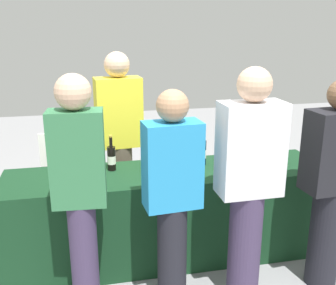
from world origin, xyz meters
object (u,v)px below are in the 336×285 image
Objects in this scene: server_pouring at (120,137)px; ice_bucket at (267,151)px; wine_bottle_2 at (150,156)px; guest_3 at (332,181)px; wine_glass_3 at (281,154)px; guest_1 at (172,195)px; wine_bottle_0 at (81,158)px; wine_bottle_3 at (202,152)px; wine_bottle_1 at (111,158)px; wine_glass_1 at (90,170)px; guest_0 at (80,189)px; wine_glass_2 at (262,158)px; wine_glass_0 at (78,169)px; guest_2 at (248,183)px; menu_board at (73,177)px.

ice_bucket is at bearing 150.87° from server_pouring.
wine_bottle_2 is 0.19× the size of guest_3.
guest_3 is at bearing -74.51° from ice_bucket.
wine_glass_3 is 0.08× the size of guest_1.
wine_bottle_3 is (1.03, -0.04, -0.01)m from wine_bottle_0.
guest_1 is (0.35, -0.76, -0.04)m from wine_bottle_1.
guest_3 reaches higher than wine_bottle_1.
wine_glass_1 is 0.76m from server_pouring.
guest_0 reaches higher than wine_bottle_1.
wine_glass_3 is (0.20, 0.05, -0.00)m from wine_glass_2.
wine_bottle_2 is at bearing 177.02° from ice_bucket.
wine_glass_0 is 1.31m from guest_2.
guest_2 is 1.06× the size of guest_3.
wine_bottle_2 reaches higher than ice_bucket.
guest_2 is at bearing -36.19° from wine_bottle_0.
menu_board is (-0.70, 1.52, -0.40)m from guest_1.
wine_bottle_2 is 1.14m from wine_glass_3.
wine_bottle_3 is at bearing -23.70° from menu_board.
wine_bottle_0 reaches higher than wine_bottle_1.
wine_bottle_1 is 2.30× the size of wine_glass_3.
server_pouring is at bearing 96.49° from guest_1.
menu_board is at bearing 114.85° from wine_bottle_1.
wine_glass_0 is at bearing -74.56° from menu_board.
guest_0 is (-1.70, -0.53, 0.06)m from wine_glass_3.
wine_glass_0 is 1.72m from wine_glass_3.
ice_bucket is at bearing -2.98° from wine_bottle_2.
wine_bottle_1 is at bearing 178.62° from wine_bottle_3.
server_pouring is at bearing 154.27° from wine_glass_3.
wine_glass_0 is 0.08× the size of guest_2.
guest_1 is (0.24, -1.22, -0.08)m from server_pouring.
wine_glass_0 is 0.85m from guest_1.
wine_glass_3 is 0.08× the size of guest_0.
guest_1 is at bearing 174.18° from guest_2.
ice_bucket is (0.12, 0.16, 0.00)m from wine_glass_2.
ice_bucket is (1.36, -0.08, -0.01)m from wine_bottle_1.
wine_glass_3 is at bearing 96.25° from guest_3.
menu_board is (-1.72, 0.84, -0.43)m from ice_bucket.
wine_bottle_0 is 0.57m from wine_bottle_2.
wine_bottle_1 is at bearing 74.59° from guest_0.
wine_bottle_1 is at bearing -4.74° from wine_bottle_0.
menu_board is (-1.80, 0.94, -0.42)m from wine_glass_3.
wine_glass_0 is (-0.28, -0.18, -0.01)m from wine_bottle_1.
guest_3 is (0.68, 0.04, -0.07)m from guest_2.
guest_1 is (0.03, -0.73, -0.04)m from wine_bottle_2.
wine_glass_2 is at bearing -1.84° from wine_glass_0.
menu_board is at bearing 148.18° from wine_glass_2.
wine_glass_0 is at bearing 53.38° from server_pouring.
wine_bottle_1 is at bearing 169.47° from wine_glass_2.
wine_bottle_2 is at bearing 107.19° from server_pouring.
guest_3 reaches higher than guest_1.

